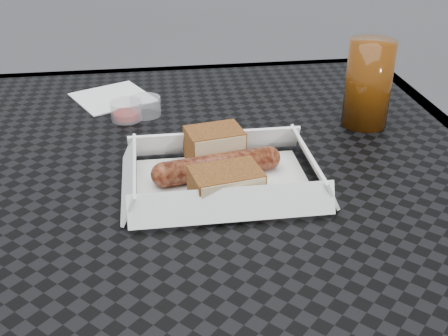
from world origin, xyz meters
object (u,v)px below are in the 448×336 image
(drink_glass, at_px, (368,84))
(patio_table, at_px, (212,200))
(bratwurst, at_px, (217,166))
(food_tray, at_px, (223,183))

(drink_glass, bearing_deg, patio_table, -163.83)
(patio_table, relative_size, drink_glass, 5.93)
(bratwurst, relative_size, drink_glass, 1.28)
(food_tray, bearing_deg, drink_glass, 32.56)
(food_tray, relative_size, bratwurst, 1.28)
(patio_table, bearing_deg, drink_glass, 16.17)
(food_tray, height_order, bratwurst, bratwurst)
(patio_table, distance_m, drink_glass, 0.30)
(food_tray, relative_size, drink_glass, 1.63)
(bratwurst, distance_m, drink_glass, 0.29)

